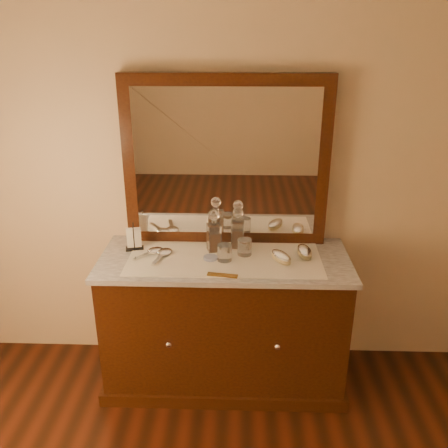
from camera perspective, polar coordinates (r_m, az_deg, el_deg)
The scene contains 18 objects.
dresser_cabinet at distance 2.92m, azimuth 0.07°, elevation -11.87°, with size 1.40×0.55×0.82m, color black.
dresser_plinth at distance 3.14m, azimuth 0.06°, elevation -17.46°, with size 1.46×0.59×0.08m, color black.
knob_left at distance 2.69m, azimuth -6.74°, elevation -14.35°, with size 0.04×0.04×0.04m, color silver.
knob_right at distance 2.67m, azimuth 6.52°, elevation -14.61°, with size 0.04×0.04×0.04m, color silver.
marble_top at distance 2.71m, azimuth 0.07°, elevation -4.40°, with size 1.44×0.59×0.03m, color silver.
mirror_frame at distance 2.75m, azimuth 0.25°, elevation 7.55°, with size 1.20×0.08×1.00m, color black.
mirror_glass at distance 2.72m, azimuth 0.22°, elevation 7.37°, with size 1.06×0.01×0.86m, color white.
lace_runner at distance 2.68m, azimuth 0.06°, elevation -4.26°, with size 1.10×0.45×0.00m, color silver.
pin_dish at distance 2.67m, azimuth -1.66°, elevation -4.12°, with size 0.08×0.08×0.01m, color white.
comb at distance 2.50m, azimuth -0.19°, elevation -6.24°, with size 0.16×0.03×0.01m, color brown.
napkin_rack at distance 2.83m, azimuth -10.90°, elevation -1.83°, with size 0.12×0.08×0.16m.
decanter_left at distance 2.74m, azimuth -1.22°, elevation -1.33°, with size 0.09×0.09×0.25m.
decanter_right at distance 2.79m, azimuth 1.67°, elevation -0.96°, with size 0.08×0.08×0.25m.
brush_near at distance 2.66m, azimuth 6.97°, elevation -4.02°, with size 0.14×0.19×0.05m.
brush_far at distance 2.75m, azimuth 9.78°, elevation -3.35°, with size 0.09×0.17×0.05m.
hand_mirror_outer at distance 2.78m, azimuth -8.67°, elevation -3.30°, with size 0.17×0.20×0.02m.
hand_mirror_inner at distance 2.74m, azimuth -7.41°, elevation -3.56°, with size 0.11×0.23×0.02m.
tumblers at distance 2.68m, azimuth 1.31°, elevation -3.15°, with size 0.20×0.16×0.09m.
Camera 1 is at (0.08, -0.46, 2.05)m, focal length 37.54 mm.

